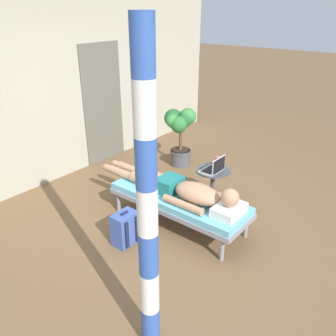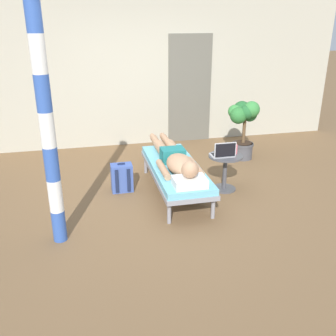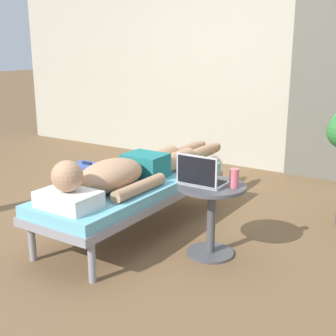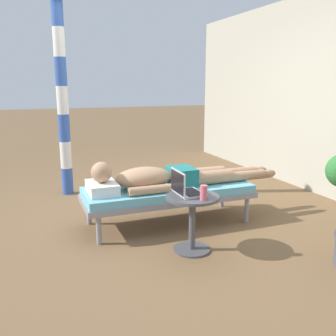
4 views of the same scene
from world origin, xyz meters
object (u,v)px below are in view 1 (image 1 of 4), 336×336
potted_plant (180,128)px  side_table (213,180)px  drink_glass (217,161)px  porch_post (147,211)px  laptop (214,168)px  backpack (125,229)px  lounge_chair (179,200)px  person_reclining (181,189)px

potted_plant → side_table: bearing=-123.6°
drink_glass → porch_post: bearing=-160.0°
laptop → drink_glass: 0.23m
laptop → backpack: size_ratio=0.73×
porch_post → backpack: bearing=53.9°
potted_plant → porch_post: (-3.04, -2.01, 0.61)m
backpack → potted_plant: 2.42m
side_table → potted_plant: (0.77, 1.16, 0.32)m
backpack → porch_post: bearing=-126.1°
lounge_chair → backpack: (-0.72, 0.24, -0.15)m
side_table → drink_glass: size_ratio=3.99×
side_table → backpack: size_ratio=1.23×
backpack → side_table: bearing=-11.4°
lounge_chair → laptop: (0.66, -0.10, 0.24)m
person_reclining → laptop: 0.66m
potted_plant → porch_post: 3.69m
porch_post → laptop: bearing=19.8°
laptop → potted_plant: (0.83, 1.21, 0.09)m
lounge_chair → potted_plant: potted_plant is taller
lounge_chair → side_table: 0.72m
lounge_chair → porch_post: bearing=-150.0°
porch_post → person_reclining: bearing=29.0°
lounge_chair → backpack: size_ratio=4.33×
side_table → porch_post: bearing=-159.6°
laptop → lounge_chair: bearing=171.3°
drink_glass → backpack: drink_glass is taller
backpack → person_reclining: bearing=-20.9°
person_reclining → side_table: (0.72, -0.01, -0.16)m
lounge_chair → backpack: 0.78m
lounge_chair → laptop: bearing=-8.7°
lounge_chair → laptop: 0.71m
laptop → potted_plant: size_ratio=0.30×
backpack → potted_plant: size_ratio=0.41×
laptop → porch_post: size_ratio=0.12×
potted_plant → person_reclining: bearing=-142.4°
person_reclining → porch_post: bearing=-151.0°
lounge_chair → person_reclining: size_ratio=0.85×
person_reclining → drink_glass: size_ratio=16.56×
person_reclining → potted_plant: (1.49, 1.15, 0.16)m
lounge_chair → person_reclining: bearing=-90.0°
potted_plant → drink_glass: bearing=-118.8°
lounge_chair → drink_glass: drink_glass is taller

